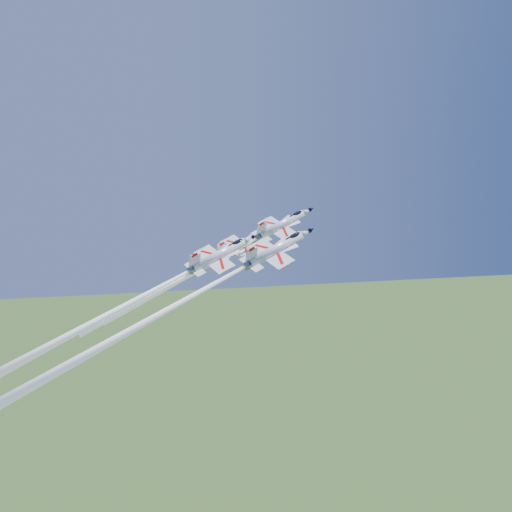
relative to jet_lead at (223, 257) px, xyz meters
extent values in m
cylinder|color=white|center=(13.00, 4.93, 5.17)|extent=(4.69, 6.50, 11.19)
cone|color=white|center=(18.82, 7.14, 7.50)|extent=(2.76, 2.92, 2.95)
cone|color=black|center=(20.18, 7.66, 8.04)|extent=(1.39, 1.47, 1.48)
cone|color=slate|center=(7.62, 2.89, 3.03)|extent=(2.55, 2.52, 2.03)
ellipsoid|color=black|center=(16.63, 6.11, 7.27)|extent=(3.01, 2.15, 2.03)
cube|color=black|center=(15.35, 5.55, 6.99)|extent=(1.04, 0.60, 0.66)
cube|color=white|center=(12.06, 4.65, 4.57)|extent=(7.13, 9.12, 3.85)
cube|color=white|center=(14.42, 6.73, 6.08)|extent=(3.17, 2.08, 1.46)
cube|color=white|center=(15.43, 4.72, 5.44)|extent=(3.17, 2.08, 1.46)
cube|color=white|center=(8.42, 3.23, 3.26)|extent=(3.77, 4.97, 2.08)
cube|color=white|center=(8.34, 2.72, 4.74)|extent=(2.62, 1.95, 3.34)
cube|color=red|center=(8.32, 2.32, 5.97)|extent=(1.17, 0.72, 0.90)
cube|color=black|center=(13.18, 5.27, 4.40)|extent=(8.45, 3.60, 3.51)
sphere|color=white|center=(7.42, 2.82, 2.95)|extent=(0.97, 1.01, 0.97)
cone|color=white|center=(-7.65, -2.90, -3.06)|extent=(9.51, 15.54, 32.23)
cylinder|color=white|center=(4.87, 3.83, 1.55)|extent=(4.84, 6.70, 11.53)
cone|color=white|center=(10.88, 6.10, 3.95)|extent=(2.85, 3.01, 3.04)
cone|color=black|center=(12.28, 6.63, 4.50)|extent=(1.44, 1.52, 1.53)
cone|color=slate|center=(-0.67, 1.72, -0.66)|extent=(2.63, 2.60, 2.09)
ellipsoid|color=black|center=(8.62, 5.04, 3.71)|extent=(3.10, 2.21, 2.10)
cube|color=black|center=(7.30, 4.46, 3.42)|extent=(1.07, 0.61, 0.68)
cube|color=white|center=(3.91, 3.53, 0.93)|extent=(7.35, 9.40, 3.97)
cube|color=white|center=(6.34, 5.68, 2.48)|extent=(3.27, 2.14, 1.51)
cube|color=white|center=(7.38, 3.60, 1.83)|extent=(3.27, 2.14, 1.51)
cube|color=white|center=(0.16, 2.07, -0.42)|extent=(3.89, 5.13, 2.14)
cube|color=white|center=(0.08, 1.54, 1.11)|extent=(2.70, 2.01, 3.44)
cube|color=red|center=(0.06, 1.13, 2.38)|extent=(1.20, 0.74, 0.93)
cube|color=black|center=(5.06, 4.17, 0.75)|extent=(8.71, 3.71, 3.62)
sphere|color=white|center=(-0.88, 1.64, -0.74)|extent=(1.00, 1.04, 1.00)
cone|color=white|center=(-13.92, -3.30, -5.94)|extent=(8.61, 13.81, 28.12)
cylinder|color=white|center=(9.50, -5.43, 2.16)|extent=(5.13, 7.11, 12.24)
cone|color=white|center=(15.87, -3.01, 4.70)|extent=(3.02, 3.20, 3.23)
cone|color=black|center=(17.35, -2.45, 5.29)|extent=(1.53, 1.61, 1.62)
cone|color=slate|center=(3.62, -7.66, -0.19)|extent=(2.79, 2.76, 2.22)
ellipsoid|color=black|center=(13.48, -4.14, 4.45)|extent=(3.29, 2.35, 2.22)
cube|color=black|center=(12.08, -4.75, 4.14)|extent=(1.13, 0.65, 0.72)
cube|color=white|center=(8.47, -5.74, 1.50)|extent=(7.80, 9.98, 4.21)
cube|color=white|center=(11.05, -3.47, 3.14)|extent=(3.47, 2.27, 1.60)
cube|color=white|center=(12.16, -5.67, 2.45)|extent=(3.47, 2.27, 1.60)
cube|color=white|center=(4.49, -7.30, 0.06)|extent=(4.13, 5.44, 2.27)
cube|color=white|center=(4.41, -7.85, 1.68)|extent=(2.86, 2.14, 3.65)
cube|color=red|center=(4.39, -8.29, 3.03)|extent=(1.28, 0.79, 0.98)
cube|color=black|center=(9.70, -5.06, 1.31)|extent=(9.25, 3.94, 3.84)
sphere|color=white|center=(3.39, -7.75, -0.28)|extent=(1.06, 1.10, 1.06)
cone|color=white|center=(-17.78, -15.78, -8.72)|extent=(12.65, 21.17, 44.86)
cylinder|color=white|center=(-0.90, -1.48, 0.62)|extent=(4.91, 6.79, 11.70)
cone|color=white|center=(5.20, 0.83, 3.05)|extent=(2.89, 3.06, 3.09)
cone|color=black|center=(6.61, 1.37, 3.61)|extent=(1.46, 1.54, 1.55)
cone|color=slate|center=(-6.52, -3.61, -1.62)|extent=(2.66, 2.64, 2.12)
ellipsoid|color=black|center=(2.91, -0.25, 2.81)|extent=(3.15, 2.25, 2.13)
cube|color=black|center=(1.57, -0.83, 2.52)|extent=(1.08, 0.62, 0.69)
cube|color=white|center=(-1.88, -1.77, -0.01)|extent=(7.46, 9.54, 4.03)
cube|color=white|center=(0.59, 0.40, 1.56)|extent=(3.32, 2.17, 1.53)
cube|color=white|center=(1.65, -1.71, 0.90)|extent=(3.32, 2.17, 1.53)
cube|color=white|center=(-5.68, -3.26, -1.38)|extent=(3.95, 5.20, 2.17)
cube|color=white|center=(-5.76, -3.79, 0.17)|extent=(2.74, 2.04, 3.49)
cube|color=red|center=(-5.79, -4.21, 1.46)|extent=(1.22, 0.75, 0.94)
cube|color=black|center=(-0.71, -1.13, -0.19)|extent=(8.84, 3.76, 3.67)
sphere|color=white|center=(-6.73, -3.69, -1.71)|extent=(1.01, 1.05, 1.01)
cone|color=white|center=(-25.18, -10.69, -9.07)|extent=(11.24, 18.65, 39.23)
camera|label=1|loc=(-13.34, -108.93, 23.67)|focal=40.00mm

